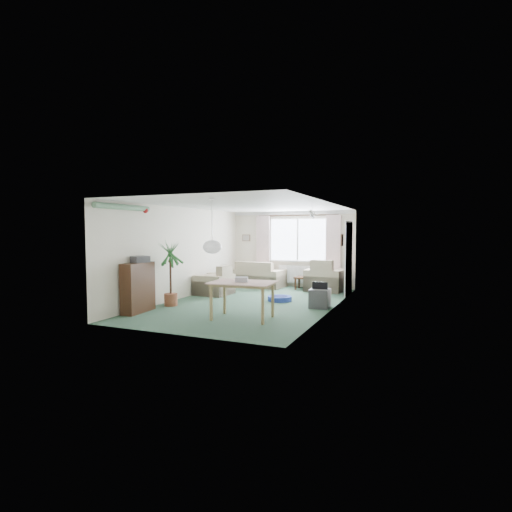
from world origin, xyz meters
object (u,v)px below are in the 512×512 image
at_px(tv_cube, 320,298).
at_px(pet_bed, 280,299).
at_px(sofa, 258,274).
at_px(houseplant, 170,273).
at_px(coffee_table, 309,283).
at_px(armchair_corner, 326,275).
at_px(dining_table, 243,301).
at_px(armchair_left, 214,280).
at_px(bookshelf, 138,288).

bearing_deg(tv_cube, pet_bed, 155.76).
relative_size(sofa, houseplant, 1.04).
distance_m(sofa, coffee_table, 1.69).
bearing_deg(armchair_corner, dining_table, 84.81).
distance_m(armchair_left, pet_bed, 2.09).
bearing_deg(tv_cube, armchair_left, 165.25).
bearing_deg(sofa, armchair_left, 78.01).
bearing_deg(armchair_corner, coffee_table, 0.65).
distance_m(armchair_left, bookshelf, 2.83).
bearing_deg(coffee_table, houseplant, -121.79).
relative_size(sofa, dining_table, 1.38).
relative_size(houseplant, pet_bed, 2.57).
distance_m(dining_table, tv_cube, 2.13).
relative_size(armchair_corner, dining_table, 0.90).
relative_size(bookshelf, dining_table, 0.93).
height_order(bookshelf, tv_cube, bookshelf).
bearing_deg(sofa, houseplant, 83.69).
xyz_separation_m(sofa, armchair_left, (-0.55, -1.92, 0.00)).
relative_size(houseplant, tv_cube, 3.28).
bearing_deg(tv_cube, sofa, 133.16).
bearing_deg(tv_cube, dining_table, -124.92).
relative_size(sofa, armchair_left, 1.77).
height_order(houseplant, tv_cube, houseplant).
height_order(sofa, houseplant, houseplant).
xyz_separation_m(sofa, coffee_table, (1.67, 0.00, -0.21)).
xyz_separation_m(houseplant, tv_cube, (3.34, 1.15, -0.57)).
distance_m(coffee_table, bookshelf, 5.39).
bearing_deg(dining_table, pet_bed, 90.02).
relative_size(coffee_table, houseplant, 0.55).
relative_size(coffee_table, pet_bed, 1.42).
bearing_deg(sofa, armchair_corner, -176.81).
distance_m(coffee_table, dining_table, 4.44).
height_order(armchair_left, dining_table, armchair_left).
relative_size(coffee_table, tv_cube, 1.80).
xyz_separation_m(sofa, armchair_corner, (2.17, -0.02, 0.06)).
bearing_deg(armchair_left, houseplant, -1.53).
distance_m(coffee_table, tv_cube, 2.83).
xyz_separation_m(sofa, houseplant, (-0.68, -3.80, 0.38)).
xyz_separation_m(armchair_left, pet_bed, (2.04, -0.25, -0.35)).
bearing_deg(armchair_left, tv_cube, 79.74).
bearing_deg(houseplant, sofa, 79.84).
xyz_separation_m(armchair_left, tv_cube, (3.20, -0.73, -0.19)).
relative_size(armchair_left, coffee_table, 1.06).
bearing_deg(dining_table, sofa, 108.69).
distance_m(houseplant, pet_bed, 2.81).
distance_m(armchair_corner, pet_bed, 2.29).
bearing_deg(bookshelf, houseplant, 72.98).
xyz_separation_m(armchair_corner, houseplant, (-2.85, -3.78, 0.31)).
height_order(armchair_corner, pet_bed, armchair_corner).
xyz_separation_m(armchair_left, houseplant, (-0.14, -1.88, 0.37)).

